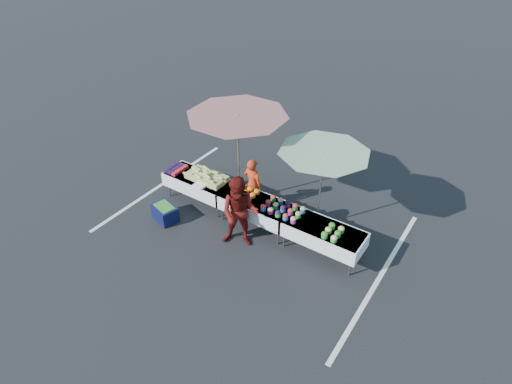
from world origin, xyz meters
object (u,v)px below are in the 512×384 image
Objects in this scene: table_left at (199,183)px; customer at (240,213)px; table_center at (256,206)px; table_right at (323,234)px; vendor at (253,184)px; umbrella_left at (238,123)px; storage_bin at (165,213)px; umbrella_right at (323,159)px.

customer reaches higher than table_left.
table_center is 1.80m from table_right.
vendor is (-2.27, 0.55, 0.14)m from table_right.
umbrella_left is 4.56× the size of storage_bin.
customer is (1.87, -0.75, 0.32)m from table_left.
umbrella_right reaches higher than storage_bin.
table_left is 1.80m from table_center.
table_center is 0.74m from vendor.
table_left is at bearing -145.56° from umbrella_left.
umbrella_left reaches higher than table_left.
vendor is at bearing -171.83° from umbrella_right.
umbrella_left is (-2.73, 0.60, 1.71)m from table_right.
customer is 2.22m from storage_bin.
table_left is 1.17m from storage_bin.
table_center is 2.32m from storage_bin.
table_right is at bearing 31.12° from storage_bin.
umbrella_right is at bearing 45.10° from storage_bin.
umbrella_right is at bearing 32.26° from table_center.
umbrella_left is (0.87, 0.60, 1.71)m from table_left.
vendor reaches higher than table_center.
table_right is at bearing 0.00° from table_left.
umbrella_left is 1.42× the size of umbrella_right.
table_left is at bearing 26.72° from vendor.
table_left is 1.28× the size of vendor.
table_center is at bearing -147.74° from umbrella_right.
umbrella_right is at bearing 14.62° from table_left.
table_right is 1.28× the size of vendor.
customer is 0.78× the size of umbrella_right.
customer is 2.18m from umbrella_left.
umbrella_left reaches higher than customer.
storage_bin is at bearing -122.76° from umbrella_left.
table_right is 2.34m from vendor.
storage_bin is (-3.82, -1.09, -0.37)m from table_right.
table_center and table_right have the same top height.
vendor reaches higher than table_right.
table_left is at bearing 134.44° from customer.
umbrella_right reaches higher than customer.
table_center is at bearing 43.58° from storage_bin.
table_right is 1.91m from customer.
table_center is 2.02m from umbrella_right.
vendor is at bearing 166.40° from table_right.
customer is at bearing -53.42° from umbrella_left.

